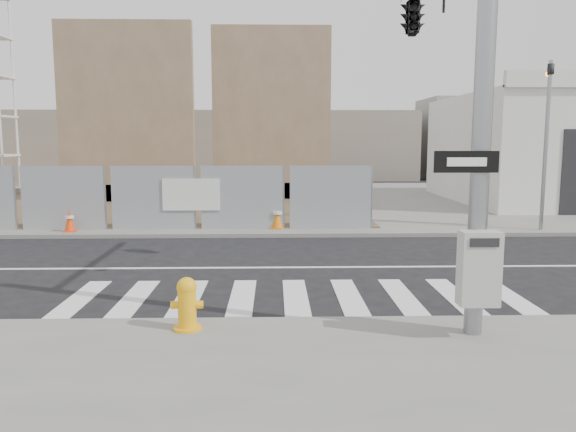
{
  "coord_description": "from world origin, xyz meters",
  "views": [
    {
      "loc": [
        -0.4,
        -12.64,
        2.92
      ],
      "look_at": [
        -0.12,
        -1.46,
        1.4
      ],
      "focal_mm": 35.0,
      "sensor_mm": 36.0,
      "label": 1
    }
  ],
  "objects_px": {
    "traffic_cone_c": "(70,221)",
    "traffic_cone_d": "(277,217)",
    "signal_pole": "(431,38)",
    "fire_hydrant": "(187,304)"
  },
  "relations": [
    {
      "from": "traffic_cone_c",
      "to": "traffic_cone_d",
      "type": "bearing_deg",
      "value": 3.89
    },
    {
      "from": "signal_pole",
      "to": "traffic_cone_d",
      "type": "relative_size",
      "value": 8.87
    },
    {
      "from": "signal_pole",
      "to": "fire_hydrant",
      "type": "height_order",
      "value": "signal_pole"
    },
    {
      "from": "traffic_cone_d",
      "to": "signal_pole",
      "type": "bearing_deg",
      "value": -68.43
    },
    {
      "from": "signal_pole",
      "to": "fire_hydrant",
      "type": "relative_size",
      "value": 8.82
    },
    {
      "from": "fire_hydrant",
      "to": "traffic_cone_d",
      "type": "xyz_separation_m",
      "value": [
        1.39,
        9.58,
        -0.01
      ]
    },
    {
      "from": "fire_hydrant",
      "to": "traffic_cone_c",
      "type": "height_order",
      "value": "fire_hydrant"
    },
    {
      "from": "fire_hydrant",
      "to": "traffic_cone_c",
      "type": "distance_m",
      "value": 10.43
    },
    {
      "from": "traffic_cone_d",
      "to": "fire_hydrant",
      "type": "bearing_deg",
      "value": -98.26
    },
    {
      "from": "fire_hydrant",
      "to": "traffic_cone_c",
      "type": "xyz_separation_m",
      "value": [
        -5.0,
        9.15,
        -0.05
      ]
    }
  ]
}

